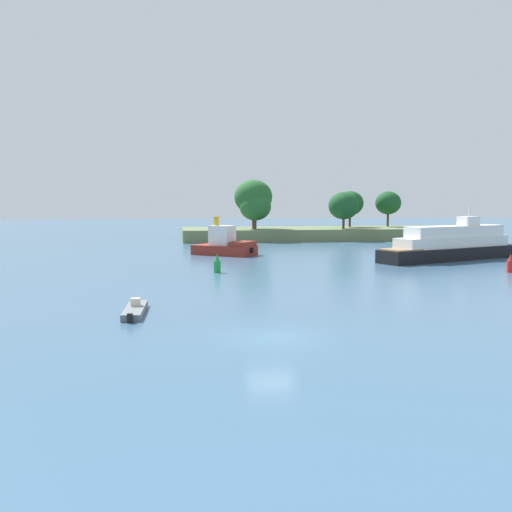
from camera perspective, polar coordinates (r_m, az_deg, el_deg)
name	(u,v)px	position (r m, az deg, el deg)	size (l,w,h in m)	color
ground_plane	(271,338)	(30.79, 1.48, -8.03)	(400.00, 400.00, 0.00)	#3D607F
treeline_island	(315,223)	(108.12, 5.80, 3.27)	(51.21, 14.69, 10.92)	#66754C
fishing_skiff	(135,310)	(37.85, -11.83, -5.22)	(1.39, 5.65, 0.92)	slate
white_riverboat	(453,245)	(74.44, 18.82, 1.03)	(21.42, 11.85, 6.63)	black
tugboat	(225,245)	(76.81, -3.07, 1.08)	(8.84, 7.89, 5.09)	maroon
channel_buoy_red	(510,265)	(63.27, 23.76, -0.77)	(0.70, 0.70, 1.90)	red
channel_buoy_green	(217,265)	(57.97, -3.85, -0.85)	(0.70, 0.70, 1.90)	green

